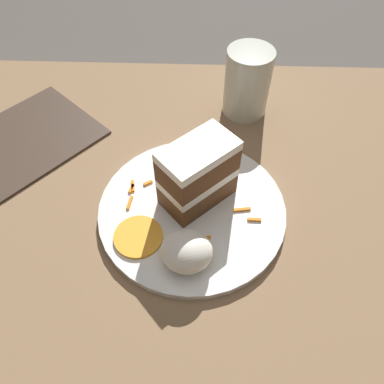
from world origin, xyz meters
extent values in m
plane|color=#4C4742|center=(0.00, 0.00, 0.00)|extent=(6.00, 6.00, 0.00)
cube|color=#846647|center=(0.00, 0.00, 0.02)|extent=(1.21, 0.80, 0.04)
cylinder|color=white|center=(0.05, -0.05, 0.04)|extent=(0.25, 0.25, 0.01)
cube|color=brown|center=(0.04, -0.07, 0.07)|extent=(0.11, 0.11, 0.03)
cube|color=white|center=(0.04, -0.07, 0.09)|extent=(0.11, 0.11, 0.01)
cube|color=brown|center=(0.04, -0.07, 0.12)|extent=(0.11, 0.11, 0.03)
cube|color=white|center=(0.04, -0.07, 0.14)|extent=(0.11, 0.11, 0.01)
ellipsoid|color=white|center=(0.05, 0.03, 0.07)|extent=(0.06, 0.06, 0.04)
cylinder|color=orange|center=(0.11, 0.00, 0.05)|extent=(0.06, 0.06, 0.00)
cube|color=orange|center=(0.13, -0.08, 0.05)|extent=(0.01, 0.02, 0.00)
cube|color=orange|center=(0.06, -0.15, 0.05)|extent=(0.01, 0.02, 0.00)
cube|color=orange|center=(0.13, -0.05, 0.05)|extent=(0.01, 0.02, 0.00)
cube|color=orange|center=(-0.02, -0.05, 0.05)|extent=(0.02, 0.01, 0.00)
cube|color=orange|center=(0.11, -0.09, 0.05)|extent=(0.01, 0.01, 0.00)
cube|color=orange|center=(0.13, -0.08, 0.05)|extent=(0.01, 0.02, 0.00)
cube|color=orange|center=(0.03, 0.00, 0.05)|extent=(0.02, 0.01, 0.00)
cube|color=orange|center=(-0.04, -0.03, 0.05)|extent=(0.02, 0.00, 0.00)
cylinder|color=beige|center=(-0.04, -0.27, 0.09)|extent=(0.07, 0.07, 0.11)
cylinder|color=silver|center=(-0.04, -0.27, 0.06)|extent=(0.07, 0.07, 0.04)
cube|color=#423328|center=(0.33, -0.16, 0.04)|extent=(0.30, 0.31, 0.00)
camera|label=1|loc=(0.04, 0.24, 0.46)|focal=35.00mm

